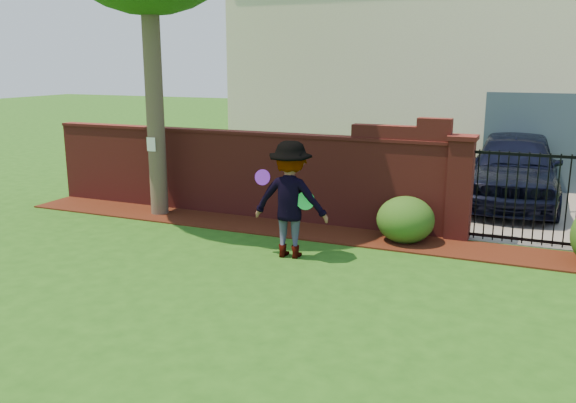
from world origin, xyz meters
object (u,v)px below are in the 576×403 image
at_px(car, 514,170).
at_px(frisbee_green, 306,201).
at_px(man, 290,200).
at_px(frisbee_purple, 263,177).

distance_m(car, frisbee_green, 6.00).
relative_size(car, man, 2.50).
bearing_deg(frisbee_green, frisbee_purple, -172.88).
height_order(man, frisbee_purple, man).
bearing_deg(car, man, -122.43).
xyz_separation_m(frisbee_purple, frisbee_green, (0.71, 0.09, -0.34)).
bearing_deg(man, frisbee_green, 166.09).
distance_m(frisbee_purple, frisbee_green, 0.79).
bearing_deg(frisbee_purple, man, 17.27).
xyz_separation_m(man, frisbee_green, (0.29, -0.04, 0.03)).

